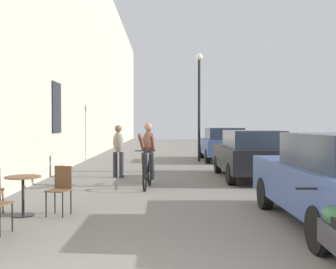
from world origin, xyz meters
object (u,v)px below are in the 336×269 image
object	(u,v)px
pedestrian_near	(118,148)
street_lamp	(199,93)
cyclist_on_bicycle	(148,157)
cafe_table_mid	(23,187)
parked_car_second	(250,154)
pedestrian_mid	(148,146)
parked_car_third	(222,144)
cafe_chair_mid_toward_street	(61,187)

from	to	relation	value
pedestrian_near	street_lamp	bearing A→B (deg)	62.09
cyclist_on_bicycle	cafe_table_mid	bearing A→B (deg)	-122.05
parked_car_second	street_lamp	bearing A→B (deg)	99.22
cyclist_on_bicycle	parked_car_second	world-z (taller)	cyclist_on_bicycle
cyclist_on_bicycle	pedestrian_near	bearing A→B (deg)	116.24
cyclist_on_bicycle	pedestrian_mid	size ratio (longest dim) A/B	1.09
pedestrian_near	pedestrian_mid	bearing A→B (deg)	59.43
street_lamp	parked_car_third	world-z (taller)	street_lamp
pedestrian_near	parked_car_third	world-z (taller)	pedestrian_near
pedestrian_mid	street_lamp	distance (m)	5.26
cafe_chair_mid_toward_street	parked_car_third	world-z (taller)	parked_car_third
cafe_chair_mid_toward_street	pedestrian_mid	size ratio (longest dim) A/B	0.55
cafe_chair_mid_toward_street	cyclist_on_bicycle	size ratio (longest dim) A/B	0.51
parked_car_third	cafe_chair_mid_toward_street	bearing A→B (deg)	-112.26
cafe_table_mid	street_lamp	size ratio (longest dim) A/B	0.15
cafe_table_mid	parked_car_third	xyz separation A→B (m)	(5.31, 11.42, 0.27)
cafe_chair_mid_toward_street	street_lamp	size ratio (longest dim) A/B	0.18
cyclist_on_bicycle	parked_car_third	distance (m)	8.59
pedestrian_near	pedestrian_mid	distance (m)	1.76
pedestrian_mid	parked_car_third	xyz separation A→B (m)	(3.26, 4.45, -0.12)
cafe_table_mid	street_lamp	xyz separation A→B (m)	(4.21, 11.23, 2.59)
cafe_table_mid	street_lamp	distance (m)	12.27
cyclist_on_bicycle	parked_car_third	size ratio (longest dim) A/B	0.41
cafe_table_mid	pedestrian_near	world-z (taller)	pedestrian_near
street_lamp	parked_car_third	size ratio (longest dim) A/B	1.14
cyclist_on_bicycle	parked_car_third	world-z (taller)	cyclist_on_bicycle
street_lamp	parked_car_second	size ratio (longest dim) A/B	1.17
parked_car_second	parked_car_third	xyz separation A→B (m)	(0.09, 6.38, 0.02)
cafe_table_mid	cyclist_on_bicycle	bearing A→B (deg)	57.95
parked_car_third	cafe_table_mid	bearing A→B (deg)	-114.92
street_lamp	parked_car_second	world-z (taller)	street_lamp
cafe_chair_mid_toward_street	parked_car_second	xyz separation A→B (m)	(4.55, 4.96, 0.25)
cafe_table_mid	pedestrian_mid	size ratio (longest dim) A/B	0.44
pedestrian_mid	parked_car_third	size ratio (longest dim) A/B	0.38
pedestrian_near	parked_car_second	xyz separation A→B (m)	(4.06, -0.42, -0.15)
cafe_table_mid	parked_car_third	distance (m)	12.59
cafe_chair_mid_toward_street	parked_car_second	size ratio (longest dim) A/B	0.21
cafe_chair_mid_toward_street	parked_car_second	bearing A→B (deg)	47.50
pedestrian_near	parked_car_third	xyz separation A→B (m)	(4.16, 5.97, -0.14)
pedestrian_near	street_lamp	xyz separation A→B (m)	(3.06, 5.77, 2.18)
cafe_chair_mid_toward_street	pedestrian_mid	world-z (taller)	pedestrian_mid
cafe_chair_mid_toward_street	pedestrian_near	xyz separation A→B (m)	(0.49, 5.38, 0.41)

